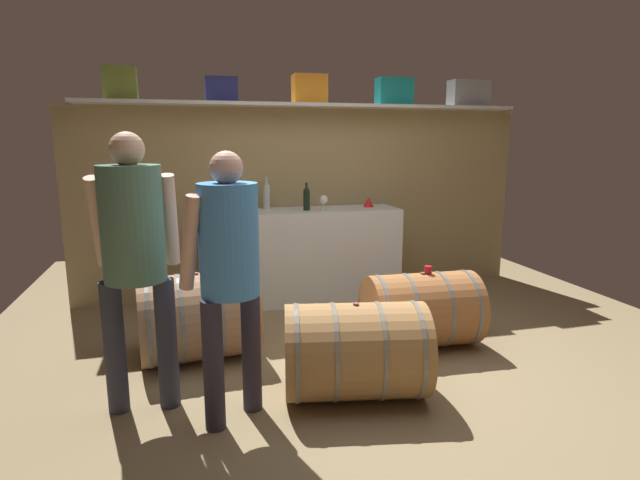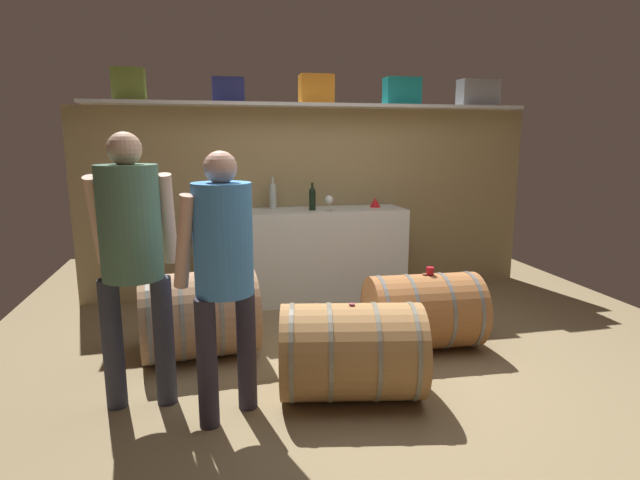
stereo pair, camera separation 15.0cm
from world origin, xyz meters
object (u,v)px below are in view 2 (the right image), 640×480
(wine_bottle_dark, at_px, (312,198))
(toolcase_orange, at_px, (316,89))
(toolcase_olive, at_px, (129,85))
(toolcase_grey, at_px, (478,93))
(toolcase_teal, at_px, (402,91))
(wine_bottle_clear, at_px, (273,195))
(tasting_cup, at_px, (430,271))
(toolcase_navy, at_px, (228,90))
(wine_barrel_far, at_px, (199,315))
(red_funnel, at_px, (375,202))
(winemaker_pouring, at_px, (223,259))
(wine_barrel_flank, at_px, (351,351))
(work_cabinet, at_px, (309,255))
(visitor_tasting, at_px, (132,243))
(wine_glass, at_px, (329,200))
(wine_barrel_near, at_px, (423,311))

(wine_bottle_dark, bearing_deg, toolcase_orange, 68.89)
(toolcase_olive, distance_m, toolcase_grey, 3.50)
(toolcase_teal, bearing_deg, wine_bottle_clear, -176.60)
(tasting_cup, bearing_deg, toolcase_navy, 132.08)
(wine_bottle_dark, height_order, wine_barrel_far, wine_bottle_dark)
(red_funnel, height_order, winemaker_pouring, winemaker_pouring)
(wine_barrel_far, xyz_separation_m, wine_barrel_flank, (0.94, -0.85, -0.02))
(wine_barrel_far, bearing_deg, toolcase_olive, 106.60)
(toolcase_navy, bearing_deg, toolcase_orange, -0.26)
(tasting_cup, bearing_deg, winemaker_pouring, -156.14)
(toolcase_grey, distance_m, red_funnel, 1.62)
(work_cabinet, relative_size, wine_barrel_flank, 1.98)
(toolcase_orange, height_order, visitor_tasting, toolcase_orange)
(wine_barrel_flank, distance_m, winemaker_pouring, 1.01)
(toolcase_grey, height_order, wine_glass, toolcase_grey)
(toolcase_grey, bearing_deg, wine_bottle_clear, 179.51)
(wine_glass, height_order, tasting_cup, wine_glass)
(toolcase_grey, distance_m, wine_bottle_clear, 2.43)
(toolcase_navy, bearing_deg, wine_barrel_far, -103.90)
(wine_barrel_near, relative_size, tasting_cup, 15.14)
(tasting_cup, xyz_separation_m, winemaker_pouring, (-1.58, -0.70, 0.33))
(wine_barrel_near, bearing_deg, wine_bottle_clear, 124.75)
(red_funnel, xyz_separation_m, wine_barrel_far, (-1.78, -1.22, -0.65))
(toolcase_grey, height_order, work_cabinet, toolcase_grey)
(wine_bottle_dark, xyz_separation_m, wine_glass, (0.14, -0.11, -0.01))
(toolcase_navy, height_order, toolcase_teal, toolcase_teal)
(toolcase_grey, distance_m, wine_barrel_flank, 3.47)
(toolcase_olive, height_order, work_cabinet, toolcase_olive)
(toolcase_olive, height_order, wine_glass, toolcase_olive)
(toolcase_olive, relative_size, tasting_cup, 4.96)
(toolcase_navy, height_order, wine_bottle_dark, toolcase_navy)
(toolcase_olive, relative_size, winemaker_pouring, 0.19)
(toolcase_navy, bearing_deg, wine_barrel_near, -49.07)
(wine_bottle_clear, height_order, wine_glass, wine_bottle_clear)
(toolcase_grey, relative_size, tasting_cup, 7.31)
(toolcase_grey, bearing_deg, wine_bottle_dark, -174.16)
(toolcase_orange, bearing_deg, tasting_cup, -68.91)
(winemaker_pouring, bearing_deg, toolcase_teal, 15.57)
(toolcase_grey, bearing_deg, wine_glass, -169.95)
(toolcase_grey, xyz_separation_m, wine_bottle_clear, (-2.20, -0.03, -1.03))
(toolcase_navy, distance_m, tasting_cup, 2.56)
(toolcase_olive, bearing_deg, red_funnel, -4.47)
(toolcase_olive, bearing_deg, toolcase_teal, -1.12)
(toolcase_grey, xyz_separation_m, wine_glass, (-1.70, -0.34, -1.06))
(winemaker_pouring, bearing_deg, wine_glass, 26.72)
(wine_barrel_flank, bearing_deg, wine_barrel_far, 148.72)
(toolcase_teal, bearing_deg, toolcase_grey, 2.22)
(wine_barrel_near, xyz_separation_m, winemaker_pouring, (-1.53, -0.70, 0.66))
(toolcase_orange, relative_size, wine_bottle_dark, 1.20)
(wine_bottle_dark, distance_m, wine_barrel_far, 1.73)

